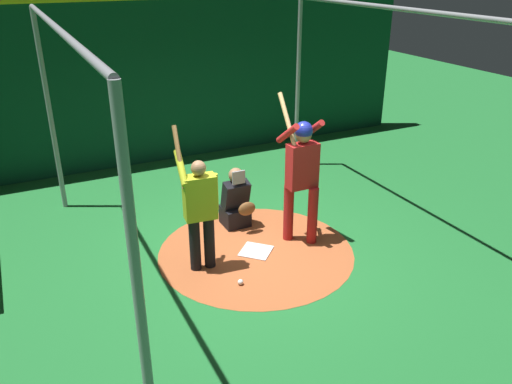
{
  "coord_description": "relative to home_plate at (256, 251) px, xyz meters",
  "views": [
    {
      "loc": [
        5.82,
        -2.85,
        3.87
      ],
      "look_at": [
        0.0,
        0.0,
        0.95
      ],
      "focal_mm": 36.3,
      "sensor_mm": 36.0,
      "label": 1
    }
  ],
  "objects": [
    {
      "name": "batter",
      "position": [
        -0.03,
        0.73,
        1.13
      ],
      "size": [
        0.68,
        0.49,
        2.18
      ],
      "color": "maroon",
      "rests_on": "ground"
    },
    {
      "name": "home_plate",
      "position": [
        0.0,
        0.0,
        0.0
      ],
      "size": [
        0.59,
        0.59,
        0.01
      ],
      "primitive_type": "cube",
      "rotation": [
        0.0,
        0.0,
        0.79
      ],
      "color": "white",
      "rests_on": "dirt_circle"
    },
    {
      "name": "catcher",
      "position": [
        -0.87,
        0.08,
        0.38
      ],
      "size": [
        0.58,
        0.4,
        0.99
      ],
      "color": "black",
      "rests_on": "ground"
    },
    {
      "name": "ground_plane",
      "position": [
        0.0,
        0.0,
        -0.01
      ],
      "size": [
        27.29,
        27.29,
        0.0
      ],
      "primitive_type": "plane",
      "color": "#1E6B2D"
    },
    {
      "name": "cage_frame",
      "position": [
        0.0,
        0.0,
        2.26
      ],
      "size": [
        5.69,
        4.64,
        3.28
      ],
      "color": "gray",
      "rests_on": "ground"
    },
    {
      "name": "back_wall",
      "position": [
        -4.34,
        0.0,
        1.72
      ],
      "size": [
        0.22,
        11.29,
        3.44
      ],
      "color": "#0C3D26",
      "rests_on": "ground"
    },
    {
      "name": "baseball_0",
      "position": [
        0.66,
        -0.55,
        0.03
      ],
      "size": [
        0.07,
        0.07,
        0.07
      ],
      "primitive_type": "sphere",
      "color": "white",
      "rests_on": "dirt_circle"
    },
    {
      "name": "dirt_circle",
      "position": [
        0.0,
        0.0,
        -0.01
      ],
      "size": [
        2.82,
        2.82,
        0.01
      ],
      "primitive_type": "cylinder",
      "color": "#AD562D",
      "rests_on": "ground"
    },
    {
      "name": "visitor",
      "position": [
        0.04,
        -0.84,
        0.89
      ],
      "size": [
        0.56,
        0.5,
        1.95
      ],
      "rotation": [
        0.0,
        0.0,
        -0.1
      ],
      "color": "black",
      "rests_on": "ground"
    }
  ]
}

